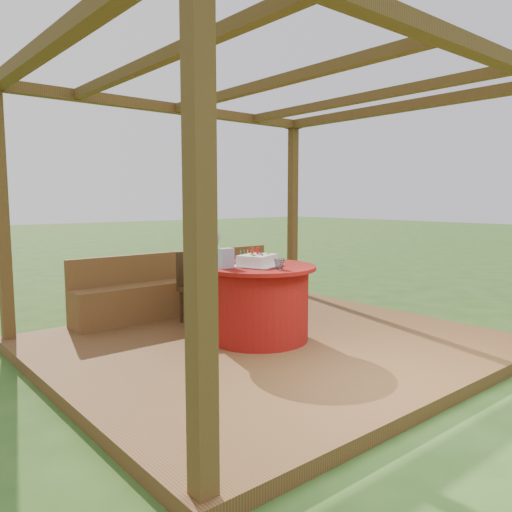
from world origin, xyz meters
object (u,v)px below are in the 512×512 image
at_px(elderly_woman, 210,274).
at_px(gift_bag, 226,258).
at_px(birthday_cake, 257,260).
at_px(drinking_glass, 279,264).
at_px(chair, 196,284).
at_px(bench, 185,292).
at_px(table, 259,302).

distance_m(elderly_woman, gift_bag, 0.94).
relative_size(birthday_cake, drinking_glass, 5.11).
relative_size(chair, birthday_cake, 1.52).
relative_size(bench, elderly_woman, 2.51).
relative_size(table, gift_bag, 6.00).
height_order(table, birthday_cake, birthday_cake).
height_order(bench, drinking_glass, drinking_glass).
distance_m(elderly_woman, birthday_cake, 0.91).
height_order(chair, drinking_glass, drinking_glass).
xyz_separation_m(bench, chair, (-0.19, -0.57, 0.21)).
bearing_deg(birthday_cake, chair, 94.93).
height_order(chair, birthday_cake, birthday_cake).
height_order(elderly_woman, gift_bag, elderly_woman).
relative_size(chair, elderly_woman, 0.72).
bearing_deg(drinking_glass, elderly_woman, 89.38).
xyz_separation_m(elderly_woman, birthday_cake, (-0.00, -0.88, 0.25)).
relative_size(chair, gift_bag, 4.29).
bearing_deg(bench, elderly_woman, -97.64).
bearing_deg(chair, table, -84.18).
bearing_deg(drinking_glass, chair, 93.13).
bearing_deg(gift_bag, bench, 78.68).
bearing_deg(gift_bag, birthday_cake, -3.71).
xyz_separation_m(elderly_woman, drinking_glass, (-0.01, -1.24, 0.24)).
bearing_deg(drinking_glass, table, 85.20).
xyz_separation_m(table, chair, (-0.11, 1.04, 0.07)).
relative_size(bench, chair, 3.47).
distance_m(bench, table, 1.62).
bearing_deg(gift_bag, elderly_woman, 71.36).
height_order(gift_bag, drinking_glass, gift_bag).
relative_size(elderly_woman, birthday_cake, 2.10).
relative_size(bench, drinking_glass, 26.95).
bearing_deg(chair, elderly_woman, -60.64).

